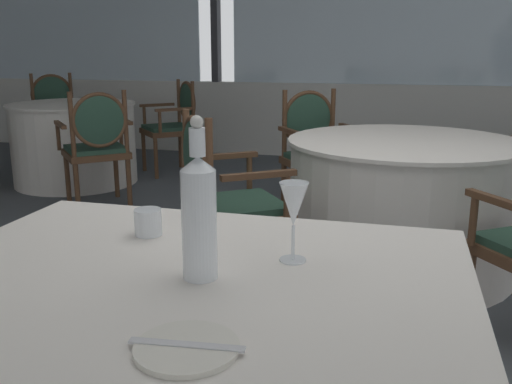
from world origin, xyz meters
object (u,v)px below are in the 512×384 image
at_px(side_plate, 187,348).
at_px(dining_chair_0_0, 55,112).
at_px(water_tumbler, 148,222).
at_px(wine_glass, 294,206).
at_px(dining_chair_0_3, 176,119).
at_px(dining_chair_1_2, 315,145).
at_px(dining_chair_0_2, 97,141).
at_px(dining_chair_1_3, 221,192).
at_px(water_bottle, 199,214).

bearing_deg(side_plate, dining_chair_0_0, 126.08).
bearing_deg(water_tumbler, wine_glass, -12.15).
bearing_deg(water_tumbler, side_plate, -59.05).
relative_size(water_tumbler, dining_chair_0_3, 0.08).
relative_size(water_tumbler, dining_chair_0_0, 0.08).
relative_size(wine_glass, dining_chair_1_2, 0.20).
distance_m(wine_glass, dining_chair_0_3, 4.53).
bearing_deg(dining_chair_0_2, dining_chair_1_3, -174.87).
bearing_deg(wine_glass, dining_chair_1_2, 97.71).
xyz_separation_m(dining_chair_0_2, dining_chair_1_2, (1.68, 0.20, 0.01)).
height_order(water_tumbler, dining_chair_0_0, dining_chair_0_0).
bearing_deg(dining_chair_1_3, side_plate, -109.48).
xyz_separation_m(water_tumbler, dining_chair_1_2, (0.03, 2.74, -0.23)).
distance_m(water_tumbler, dining_chair_1_3, 1.27).
bearing_deg(water_bottle, dining_chair_0_2, 124.05).
relative_size(water_bottle, dining_chair_1_3, 0.38).
height_order(dining_chair_0_0, dining_chair_0_3, dining_chair_0_0).
bearing_deg(dining_chair_0_3, wine_glass, 73.70).
bearing_deg(wine_glass, dining_chair_0_3, 116.24).
bearing_deg(dining_chair_1_3, wine_glass, -100.91).
distance_m(water_bottle, dining_chair_0_0, 5.37).
height_order(water_bottle, dining_chair_0_3, water_bottle).
bearing_deg(water_tumbler, dining_chair_1_3, 99.36).
distance_m(wine_glass, dining_chair_0_0, 5.37).
xyz_separation_m(dining_chair_0_3, dining_chair_1_2, (1.62, -1.22, 0.01)).
distance_m(side_plate, dining_chair_1_2, 3.30).
distance_m(side_plate, dining_chair_0_0, 5.66).
distance_m(dining_chair_0_0, dining_chair_0_2, 2.02).
distance_m(side_plate, dining_chair_0_3, 4.90).
relative_size(dining_chair_0_0, dining_chair_1_2, 1.03).
bearing_deg(dining_chair_0_0, side_plate, -6.46).
distance_m(dining_chair_0_2, dining_chair_1_3, 1.95).
distance_m(side_plate, water_tumbler, 0.63).
bearing_deg(wine_glass, water_bottle, -139.70).
relative_size(side_plate, dining_chair_1_3, 0.19).
bearing_deg(wine_glass, side_plate, -101.66).
xyz_separation_m(wine_glass, dining_chair_1_3, (-0.62, 1.32, -0.33)).
relative_size(dining_chair_0_2, dining_chair_1_3, 0.99).
distance_m(water_tumbler, dining_chair_0_3, 4.28).
bearing_deg(side_plate, dining_chair_0_2, 122.53).
xyz_separation_m(water_bottle, water_tumbler, (-0.24, 0.24, -0.11)).
xyz_separation_m(side_plate, wine_glass, (0.09, 0.45, 0.13)).
bearing_deg(dining_chair_1_2, water_bottle, -32.11).
xyz_separation_m(side_plate, dining_chair_1_2, (-0.29, 3.28, -0.20)).
relative_size(water_tumbler, dining_chair_1_3, 0.08).
xyz_separation_m(wine_glass, dining_chair_1_2, (-0.38, 2.83, -0.33)).
bearing_deg(dining_chair_0_3, dining_chair_0_2, 45.02).
bearing_deg(water_tumbler, dining_chair_0_2, 122.86).
height_order(side_plate, water_bottle, water_bottle).
height_order(water_bottle, dining_chair_0_0, water_bottle).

